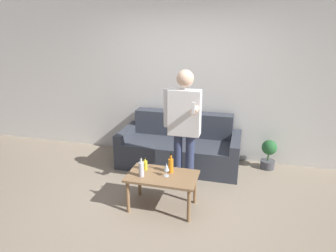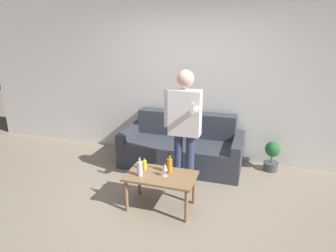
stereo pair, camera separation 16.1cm
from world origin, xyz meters
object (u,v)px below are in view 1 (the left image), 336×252
object	(u,v)px
coffee_table	(162,179)
person_standing_front	(184,122)
couch	(180,147)
bottle_orange	(171,165)

from	to	relation	value
coffee_table	person_standing_front	xyz separation A→B (m)	(0.15, 0.53, 0.59)
couch	coffee_table	world-z (taller)	couch
coffee_table	bottle_orange	xyz separation A→B (m)	(0.08, 0.10, 0.16)
coffee_table	couch	bearing A→B (deg)	93.18
couch	coffee_table	xyz separation A→B (m)	(0.07, -1.30, 0.09)
coffee_table	bottle_orange	bearing A→B (deg)	51.82
coffee_table	person_standing_front	world-z (taller)	person_standing_front
couch	bottle_orange	size ratio (longest dim) A/B	7.80
couch	person_standing_front	world-z (taller)	person_standing_front
coffee_table	bottle_orange	size ratio (longest dim) A/B	3.46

